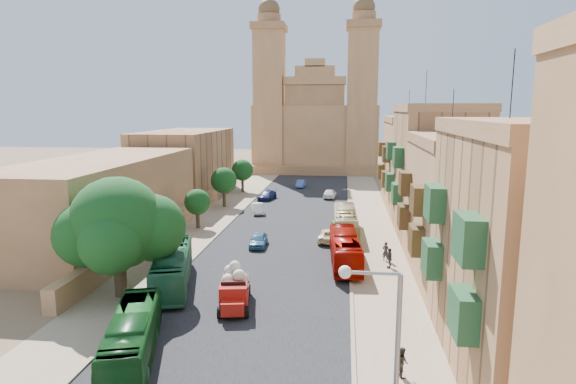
% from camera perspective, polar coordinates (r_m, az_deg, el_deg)
% --- Properties ---
extents(ground, '(260.00, 260.00, 0.00)m').
position_cam_1_polar(ground, '(31.00, -5.89, -15.64)').
color(ground, brown).
extents(road_surface, '(14.00, 140.00, 0.01)m').
position_cam_1_polar(road_surface, '(59.14, 0.46, -3.16)').
color(road_surface, black).
rests_on(road_surface, ground).
extents(sidewalk_east, '(5.00, 140.00, 0.01)m').
position_cam_1_polar(sidewalk_east, '(58.88, 9.70, -3.36)').
color(sidewalk_east, '#957B61').
rests_on(sidewalk_east, ground).
extents(sidewalk_west, '(5.00, 140.00, 0.01)m').
position_cam_1_polar(sidewalk_west, '(60.89, -8.48, -2.89)').
color(sidewalk_west, '#957B61').
rests_on(sidewalk_west, ground).
extents(kerb_east, '(0.25, 140.00, 0.12)m').
position_cam_1_polar(kerb_east, '(58.79, 7.26, -3.26)').
color(kerb_east, '#957B61').
rests_on(kerb_east, ground).
extents(kerb_west, '(0.25, 140.00, 0.12)m').
position_cam_1_polar(kerb_west, '(60.27, -6.18, -2.91)').
color(kerb_west, '#957B61').
rests_on(kerb_west, ground).
extents(townhouse_a, '(9.00, 14.00, 16.40)m').
position_cam_1_polar(townhouse_a, '(27.01, 27.56, -6.11)').
color(townhouse_a, '#A9774D').
rests_on(townhouse_a, ground).
extents(townhouse_b, '(9.00, 14.00, 14.90)m').
position_cam_1_polar(townhouse_b, '(40.20, 20.49, -1.76)').
color(townhouse_b, '#9F7048').
rests_on(townhouse_b, ground).
extents(townhouse_c, '(9.00, 14.00, 17.40)m').
position_cam_1_polar(townhouse_c, '(53.54, 17.10, 2.54)').
color(townhouse_c, '#A9774D').
rests_on(townhouse_c, ground).
extents(townhouse_d, '(9.00, 14.00, 15.90)m').
position_cam_1_polar(townhouse_d, '(67.35, 14.97, 3.42)').
color(townhouse_d, '#9F7048').
rests_on(townhouse_d, ground).
extents(west_wall, '(1.00, 40.00, 1.80)m').
position_cam_1_polar(west_wall, '(52.37, -14.55, -4.18)').
color(west_wall, '#9F7048').
rests_on(west_wall, ground).
extents(west_building_low, '(10.00, 28.00, 8.40)m').
position_cam_1_polar(west_building_low, '(52.19, -21.14, -0.88)').
color(west_building_low, '#8D613D').
rests_on(west_building_low, ground).
extents(west_building_mid, '(10.00, 22.00, 10.00)m').
position_cam_1_polar(west_building_mid, '(75.76, -12.02, 3.33)').
color(west_building_mid, '#A9774D').
rests_on(west_building_mid, ground).
extents(church, '(28.00, 22.50, 36.30)m').
position_cam_1_polar(church, '(106.14, 3.38, 7.78)').
color(church, '#9F7048').
rests_on(church, ground).
extents(ficus_tree, '(8.68, 7.98, 8.68)m').
position_cam_1_polar(ficus_tree, '(35.96, -19.45, -3.88)').
color(ficus_tree, '#372A1B').
rests_on(ficus_tree, ground).
extents(street_tree_a, '(3.06, 3.06, 4.70)m').
position_cam_1_polar(street_tree_a, '(43.73, -15.39, -3.96)').
color(street_tree_a, '#372A1B').
rests_on(street_tree_a, ground).
extents(street_tree_b, '(2.90, 2.90, 4.47)m').
position_cam_1_polar(street_tree_b, '(54.79, -10.70, -1.19)').
color(street_tree_b, '#372A1B').
rests_on(street_tree_b, ground).
extents(street_tree_c, '(3.54, 3.54, 5.45)m').
position_cam_1_polar(street_tree_c, '(66.05, -7.62, 1.35)').
color(street_tree_c, '#372A1B').
rests_on(street_tree_c, ground).
extents(street_tree_d, '(3.44, 3.44, 5.30)m').
position_cam_1_polar(street_tree_d, '(77.64, -5.43, 2.58)').
color(street_tree_d, '#372A1B').
rests_on(street_tree_d, ground).
extents(streetlamp, '(2.11, 0.44, 8.22)m').
position_cam_1_polar(streetlamp, '(17.35, 11.18, -18.23)').
color(streetlamp, gray).
rests_on(streetlamp, ground).
extents(red_truck, '(2.76, 5.31, 2.97)m').
position_cam_1_polar(red_truck, '(33.49, -6.36, -11.23)').
color(red_truck, '#A3140C').
rests_on(red_truck, ground).
extents(olive_pickup, '(2.95, 4.69, 1.80)m').
position_cam_1_polar(olive_pickup, '(48.88, 6.78, -4.96)').
color(olive_pickup, '#435720').
rests_on(olive_pickup, ground).
extents(bus_green_south, '(4.67, 9.50, 2.58)m').
position_cam_1_polar(bus_green_south, '(28.08, -17.97, -16.01)').
color(bus_green_south, '#114A1A').
rests_on(bus_green_south, ground).
extents(bus_green_north, '(5.06, 10.62, 2.88)m').
position_cam_1_polar(bus_green_north, '(37.87, -13.55, -8.70)').
color(bus_green_north, '#24663F').
rests_on(bus_green_north, ground).
extents(bus_red_east, '(2.95, 9.94, 2.73)m').
position_cam_1_polar(bus_red_east, '(41.96, 6.78, -6.77)').
color(bus_red_east, '#9F0901').
rests_on(bus_red_east, ground).
extents(bus_cream_east, '(2.62, 10.04, 2.78)m').
position_cam_1_polar(bus_cream_east, '(52.12, 6.80, -3.45)').
color(bus_cream_east, beige).
rests_on(bus_cream_east, ground).
extents(car_blue_a, '(1.70, 3.91, 1.31)m').
position_cam_1_polar(car_blue_a, '(47.31, -3.52, -5.69)').
color(car_blue_a, teal).
rests_on(car_blue_a, ground).
extents(car_white_a, '(2.40, 4.17, 1.30)m').
position_cam_1_polar(car_white_a, '(61.95, -3.60, -1.97)').
color(car_white_a, white).
rests_on(car_white_a, ground).
extents(car_cream, '(2.48, 4.74, 1.27)m').
position_cam_1_polar(car_cream, '(49.25, 5.02, -5.11)').
color(car_cream, '#FCE1AE').
rests_on(car_cream, ground).
extents(car_dkblue, '(2.70, 4.72, 1.29)m').
position_cam_1_polar(car_dkblue, '(71.35, -2.47, -0.39)').
color(car_dkblue, '#131E52').
rests_on(car_dkblue, ground).
extents(car_white_b, '(2.13, 4.31, 1.41)m').
position_cam_1_polar(car_white_b, '(72.79, 4.98, -0.16)').
color(car_white_b, white).
rests_on(car_white_b, ground).
extents(car_blue_b, '(1.44, 3.77, 1.23)m').
position_cam_1_polar(car_blue_b, '(82.47, 1.50, 0.99)').
color(car_blue_b, '#4968C1').
rests_on(car_blue_b, ground).
extents(pedestrian_a, '(0.75, 0.63, 1.74)m').
position_cam_1_polar(pedestrian_a, '(43.63, 11.50, -6.92)').
color(pedestrian_a, '#28272B').
rests_on(pedestrian_a, ground).
extents(pedestrian_b, '(0.81, 0.90, 1.53)m').
position_cam_1_polar(pedestrian_b, '(26.27, 13.35, -18.98)').
color(pedestrian_b, '#2E2A25').
rests_on(pedestrian_b, ground).
extents(pedestrian_c, '(0.43, 1.02, 1.75)m').
position_cam_1_polar(pedestrian_c, '(41.82, 11.95, -7.68)').
color(pedestrian_c, '#333339').
rests_on(pedestrian_c, ground).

